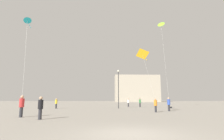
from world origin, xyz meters
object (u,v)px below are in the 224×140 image
Objects in this scene: person_in_blue at (169,104)px; kite_amber_delta at (143,55)px; person_in_white at (128,102)px; person_in_purple at (169,103)px; person_in_black at (40,107)px; handbag_beside_flyer at (171,107)px; person_in_yellow at (56,103)px; kite_lime_diamond at (161,24)px; lamppost_east at (118,83)px; kite_cyan_diamond at (27,22)px; person_in_red at (22,105)px; building_left_hall at (137,89)px; person_in_green at (140,102)px; person_in_orange at (156,104)px.

kite_amber_delta is at bearing 103.84° from person_in_blue.
person_in_purple is at bearing 146.47° from person_in_white.
handbag_beside_flyer is at bearing 139.92° from person_in_black.
person_in_purple is 8.34m from person_in_white.
kite_lime_diamond is at bearing 158.07° from person_in_yellow.
person_in_purple is 0.30× the size of kite_amber_delta.
person_in_white is 7.53m from lamppost_east.
kite_cyan_diamond is at bearing 77.17° from person_in_blue.
person_in_red is 0.07× the size of building_left_hall.
person_in_white is (-2.07, 1.11, -0.01)m from person_in_green.
building_left_hall is at bearing -90.36° from person_in_white.
handbag_beside_flyer is at bearing 4.27° from lamppost_east.
person_in_blue is 18.54m from kite_cyan_diamond.
building_left_hall is at bearing 77.62° from lamppost_east.
handbag_beside_flyer is at bearing 3.77° from kite_lime_diamond.
kite_cyan_diamond is at bearing -146.75° from kite_lime_diamond.
person_in_blue is (-2.62, -7.33, 0.01)m from person_in_purple.
handbag_beside_flyer is at bearing 157.50° from person_in_orange.
kite_amber_delta is at bearing 99.59° from person_in_white.
kite_lime_diamond reaches higher than person_in_red.
building_left_hall reaches higher than kite_amber_delta.
person_in_yellow is 16.08m from person_in_orange.
person_in_purple is 18.20m from person_in_yellow.
kite_amber_delta is at bearing 96.97° from person_in_red.
building_left_hall is (12.39, 81.13, 6.58)m from person_in_orange.
kite_amber_delta is (10.87, 3.62, 5.26)m from person_in_red.
person_in_yellow reaches higher than person_in_orange.
person_in_green is 0.12× the size of kite_lime_diamond.
lamppost_east reaches higher than person_in_purple.
building_left_hall is at bearing 169.23° from person_in_black.
person_in_blue is at bearing 104.14° from person_in_red.
building_left_hall is at bearing 83.42° from kite_lime_diamond.
person_in_yellow is 10.37m from lamppost_east.
building_left_hall reaches higher than person_in_purple.
person_in_white is 13.60m from person_in_blue.
person_in_purple is 1.01× the size of person_in_yellow.
kite_lime_diamond is (3.16, -4.73, 13.56)m from person_in_green.
kite_lime_diamond is (14.45, 16.09, 13.56)m from person_in_black.
person_in_black is at bearing -148.59° from kite_amber_delta.
person_in_black is (3.06, -15.80, 0.01)m from person_in_yellow.
person_in_purple is at bearing -164.05° from handbag_beside_flyer.
person_in_blue is 0.12× the size of kite_lime_diamond.
kite_amber_delta is 0.39× the size of kite_lime_diamond.
person_in_green is 1.04× the size of person_in_orange.
person_in_red is 0.28× the size of lamppost_east.
lamppost_east is (-2.39, -6.42, 3.14)m from person_in_white.
person_in_green is at bearing 133.48° from person_in_red.
person_in_green is at bearing 48.21° from kite_cyan_diamond.
person_in_orange is 5.82m from kite_amber_delta.
person_in_green is 12.15m from person_in_blue.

